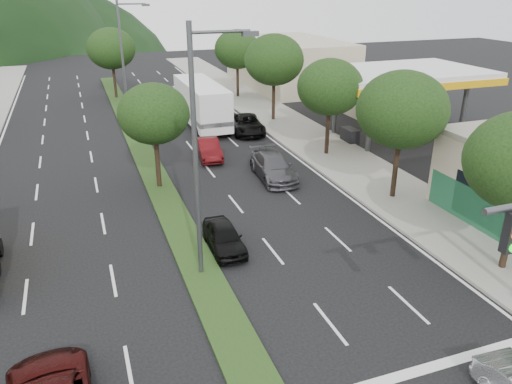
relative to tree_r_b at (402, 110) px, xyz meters
name	(u,v)px	position (x,y,z in m)	size (l,w,h in m)	color
sidewalk_right	(303,134)	(0.50, 13.00, -4.96)	(5.00, 90.00, 0.15)	gray
median	(137,140)	(-12.00, 16.00, -4.98)	(1.60, 56.00, 0.12)	#1B3412
gas_canopy	(401,77)	(7.00, 10.00, -0.39)	(12.20, 8.20, 5.25)	silver
bldg_right_far	(289,63)	(7.50, 32.00, -2.44)	(10.00, 16.00, 5.20)	#BCB195
tree_r_b	(402,110)	(0.00, 0.00, 0.00)	(4.80, 4.80, 6.94)	black
tree_r_c	(330,87)	(0.00, 8.00, -0.29)	(4.40, 4.40, 6.48)	black
tree_r_d	(274,60)	(0.00, 18.00, 0.14)	(5.00, 5.00, 7.17)	black
tree_r_e	(237,49)	(0.00, 28.00, -0.14)	(4.60, 4.60, 6.71)	black
tree_med_near	(154,114)	(-12.00, 6.00, -0.61)	(4.00, 4.00, 6.02)	black
tree_med_far	(111,49)	(-12.00, 32.00, -0.03)	(4.80, 4.80, 6.94)	black
streetlight_near	(200,145)	(-11.79, -4.00, 0.55)	(2.60, 0.25, 10.00)	#47494C
streetlight_mid	(125,57)	(-11.79, 21.00, 0.55)	(2.60, 0.25, 10.00)	#47494C
car_queue_a	(224,237)	(-10.50, -2.33, -4.43)	(1.43, 3.56, 1.21)	black
car_queue_b	(273,167)	(-5.12, 5.19, -4.31)	(2.04, 5.02, 1.46)	#46464A
car_queue_c	(208,149)	(-7.89, 10.19, -4.37)	(1.41, 4.05, 1.34)	#500D10
car_queue_d	(247,124)	(-3.42, 15.19, -4.33)	(2.36, 5.11, 1.42)	black
motorhome	(202,103)	(-6.25, 18.42, -3.12)	(2.98, 9.40, 3.60)	white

